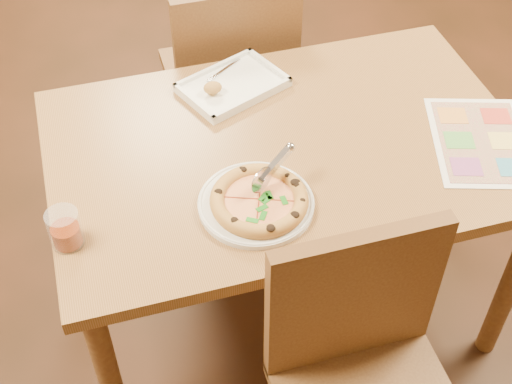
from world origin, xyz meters
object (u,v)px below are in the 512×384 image
object	(u,v)px
chair_near	(364,358)
menu	(482,141)
pizza_cutter	(272,169)
glass_tumbler	(65,231)
chair_far	(232,65)
appetizer_tray	(231,87)
pizza	(259,200)
dining_table	(286,166)
plate	(256,204)

from	to	relation	value
chair_near	menu	distance (m)	0.71
pizza_cutter	glass_tumbler	xyz separation A→B (m)	(-0.52, -0.03, -0.04)
chair_far	glass_tumbler	distance (m)	1.02
appetizer_tray	glass_tumbler	size ratio (longest dim) A/B	3.53
pizza	glass_tumbler	bearing A→B (deg)	177.70
chair_near	appetizer_tray	bearing A→B (deg)	95.42
dining_table	appetizer_tray	world-z (taller)	appetizer_tray
chair_near	menu	world-z (taller)	chair_near
pizza	pizza_cutter	xyz separation A→B (m)	(0.05, 0.05, 0.05)
appetizer_tray	glass_tumbler	distance (m)	0.71
dining_table	chair_far	distance (m)	0.61
pizza_cutter	chair_near	bearing A→B (deg)	-108.76
menu	pizza	bearing A→B (deg)	-174.06
chair_near	chair_far	size ratio (longest dim) A/B	1.00
chair_near	appetizer_tray	xyz separation A→B (m)	(-0.08, 0.88, 0.16)
menu	pizza_cutter	bearing A→B (deg)	-177.84
pizza	dining_table	bearing A→B (deg)	56.40
chair_near	pizza_cutter	xyz separation A→B (m)	(-0.09, 0.44, 0.24)
plate	dining_table	bearing A→B (deg)	54.18
pizza_cutter	menu	world-z (taller)	pizza_cutter
dining_table	glass_tumbler	bearing A→B (deg)	-162.54
glass_tumbler	chair_near	bearing A→B (deg)	-33.86
dining_table	chair_near	xyz separation A→B (m)	(0.00, -0.60, -0.07)
pizza_cutter	menu	bearing A→B (deg)	-28.87
dining_table	pizza	world-z (taller)	pizza
glass_tumbler	chair_far	bearing A→B (deg)	52.43
chair_near	appetizer_tray	world-z (taller)	chair_near
chair_near	dining_table	bearing A→B (deg)	90.00
glass_tumbler	menu	size ratio (longest dim) A/B	0.27
pizza_cutter	plate	bearing A→B (deg)	-175.50
chair_far	appetizer_tray	world-z (taller)	chair_far
pizza_cutter	appetizer_tray	distance (m)	0.45
dining_table	plate	world-z (taller)	plate
dining_table	plate	xyz separation A→B (m)	(-0.15, -0.20, 0.09)
pizza	appetizer_tray	size ratio (longest dim) A/B	0.71
chair_far	plate	world-z (taller)	chair_far
pizza	chair_near	bearing A→B (deg)	-70.28
chair_near	glass_tumbler	xyz separation A→B (m)	(-0.61, 0.41, 0.20)
glass_tumbler	plate	bearing A→B (deg)	-1.21
pizza_cutter	appetizer_tray	bearing A→B (deg)	57.45
appetizer_tray	menu	distance (m)	0.73
plate	pizza	size ratio (longest dim) A/B	1.18
chair_near	chair_far	xyz separation A→B (m)	(-0.00, 1.20, 0.00)
dining_table	appetizer_tray	distance (m)	0.30
menu	plate	bearing A→B (deg)	-174.88
chair_far	menu	xyz separation A→B (m)	(0.52, -0.74, 0.16)
plate	menu	world-z (taller)	plate
dining_table	glass_tumbler	xyz separation A→B (m)	(-0.61, -0.19, 0.13)
chair_far	appetizer_tray	size ratio (longest dim) A/B	1.35
chair_far	plate	xyz separation A→B (m)	(-0.15, -0.80, 0.16)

